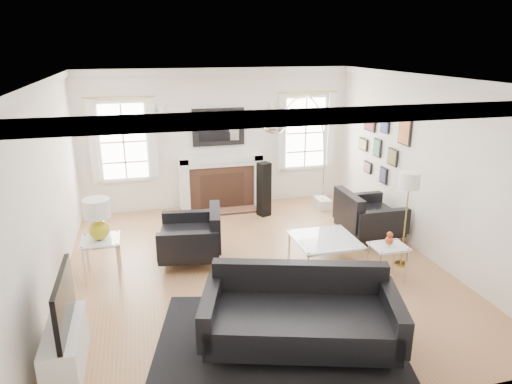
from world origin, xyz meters
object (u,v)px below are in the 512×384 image
object	(u,v)px
armchair_right	(366,217)
armchair_left	(194,238)
arc_floor_lamp	(301,154)
gourd_lamp	(98,216)
sofa	(300,314)
coffee_table	(325,241)
fireplace	(221,182)

from	to	relation	value
armchair_right	armchair_left	bearing A→B (deg)	-177.73
armchair_left	arc_floor_lamp	bearing A→B (deg)	27.97
gourd_lamp	armchair_right	bearing A→B (deg)	3.99
sofa	armchair_right	distance (m)	3.27
armchair_left	armchair_right	distance (m)	2.98
sofa	coffee_table	size ratio (longest dim) A/B	2.48
armchair_right	coffee_table	xyz separation A→B (m)	(-1.06, -0.72, -0.01)
fireplace	armchair_left	xyz separation A→B (m)	(-0.85, -2.30, -0.16)
sofa	arc_floor_lamp	xyz separation A→B (m)	(1.26, 3.52, 0.96)
fireplace	armchair_right	xyz separation A→B (m)	(2.13, -2.19, -0.15)
armchair_right	arc_floor_lamp	bearing A→B (deg)	129.41
fireplace	armchair_right	distance (m)	3.06
armchair_left	sofa	bearing A→B (deg)	-69.73
armchair_right	gourd_lamp	distance (m)	4.37
armchair_left	coffee_table	size ratio (longest dim) A/B	1.23
coffee_table	arc_floor_lamp	world-z (taller)	arc_floor_lamp
armchair_left	coffee_table	distance (m)	2.01
sofa	gourd_lamp	xyz separation A→B (m)	(-2.23, 2.20, 0.56)
fireplace	gourd_lamp	xyz separation A→B (m)	(-2.20, -2.49, 0.39)
armchair_left	coffee_table	world-z (taller)	armchair_left
fireplace	armchair_right	world-z (taller)	fireplace
coffee_table	arc_floor_lamp	size ratio (longest dim) A/B	0.38
armchair_right	sofa	bearing A→B (deg)	-129.91
coffee_table	gourd_lamp	bearing A→B (deg)	172.66
fireplace	coffee_table	world-z (taller)	fireplace
gourd_lamp	arc_floor_lamp	distance (m)	3.75
fireplace	arc_floor_lamp	xyz separation A→B (m)	(1.29, -1.17, 0.79)
sofa	armchair_right	bearing A→B (deg)	50.09
armchair_left	gourd_lamp	distance (m)	1.47
fireplace	arc_floor_lamp	size ratio (longest dim) A/B	0.69
armchair_left	armchair_right	xyz separation A→B (m)	(2.98, 0.12, 0.01)
coffee_table	armchair_left	bearing A→B (deg)	162.51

